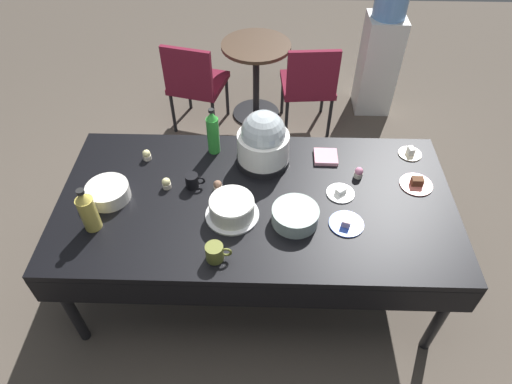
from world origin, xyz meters
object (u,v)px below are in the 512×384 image
at_px(dessert_plate_white, 340,193).
at_px(maroon_chair_left, 195,81).
at_px(coffee_mug_black, 193,181).
at_px(water_cooler, 381,51).
at_px(dessert_plate_cobalt, 346,223).
at_px(cupcake_rose, 218,186).
at_px(potluck_table, 256,206).
at_px(glass_salad_bowl, 295,216).
at_px(soda_bottle_lime_soda, 213,132).
at_px(maroon_chair_right, 309,83).
at_px(round_cafe_table, 256,67).
at_px(cupcake_vanilla, 359,173).
at_px(slow_cooker, 263,141).
at_px(cupcake_berry, 166,183).
at_px(cupcake_lemon, 147,155).
at_px(dessert_plate_coral, 416,183).
at_px(ceramic_snack_bowl, 108,192).
at_px(dessert_plate_cream, 410,153).
at_px(coffee_mug_olive, 215,252).
at_px(soda_bottle_ginger_ale, 88,211).
at_px(frosted_layer_cake, 232,208).

relative_size(dessert_plate_white, maroon_chair_left, 0.19).
xyz_separation_m(coffee_mug_black, water_cooler, (1.42, 1.90, -0.20)).
height_order(dessert_plate_cobalt, cupcake_rose, cupcake_rose).
xyz_separation_m(potluck_table, glass_salad_bowl, (0.21, -0.16, 0.11)).
height_order(soda_bottle_lime_soda, maroon_chair_right, soda_bottle_lime_soda).
xyz_separation_m(dessert_plate_cobalt, round_cafe_table, (-0.53, 2.01, -0.26)).
bearing_deg(cupcake_vanilla, slow_cooker, 168.32).
bearing_deg(cupcake_berry, dessert_plate_cobalt, -14.07).
height_order(dessert_plate_white, cupcake_lemon, cupcake_lemon).
height_order(soda_bottle_lime_soda, coffee_mug_black, soda_bottle_lime_soda).
relative_size(glass_salad_bowl, maroon_chair_right, 0.29).
bearing_deg(dessert_plate_white, dessert_plate_coral, 10.50).
bearing_deg(maroon_chair_left, dessert_plate_coral, -44.95).
relative_size(dessert_plate_cobalt, cupcake_lemon, 2.74).
distance_m(cupcake_rose, maroon_chair_right, 1.69).
xyz_separation_m(ceramic_snack_bowl, soda_bottle_lime_soda, (0.55, 0.42, 0.10)).
bearing_deg(dessert_plate_cream, glass_salad_bowl, -142.33).
xyz_separation_m(coffee_mug_olive, coffee_mug_black, (-0.17, 0.50, -0.00)).
bearing_deg(dessert_plate_white, ceramic_snack_bowl, -177.06).
height_order(cupcake_vanilla, maroon_chair_left, maroon_chair_left).
bearing_deg(cupcake_rose, maroon_chair_right, 68.08).
bearing_deg(soda_bottle_ginger_ale, soda_bottle_lime_soda, 47.40).
bearing_deg(soda_bottle_ginger_ale, dessert_plate_white, 11.83).
bearing_deg(cupcake_vanilla, cupcake_berry, -173.84).
distance_m(dessert_plate_cream, soda_bottle_lime_soda, 1.21).
distance_m(maroon_chair_right, round_cafe_table, 0.51).
xyz_separation_m(cupcake_rose, maroon_chair_right, (0.62, 1.55, -0.29)).
height_order(dessert_plate_cream, dessert_plate_coral, same).
bearing_deg(maroon_chair_right, maroon_chair_left, 179.89).
height_order(frosted_layer_cake, dessert_plate_cobalt, frosted_layer_cake).
relative_size(dessert_plate_cobalt, water_cooler, 0.15).
bearing_deg(cupcake_lemon, round_cafe_table, 67.87).
distance_m(dessert_plate_white, dessert_plate_cream, 0.58).
distance_m(frosted_layer_cake, slow_cooker, 0.47).
bearing_deg(cupcake_lemon, dessert_plate_cream, 3.14).
bearing_deg(frosted_layer_cake, dessert_plate_white, 16.68).
xyz_separation_m(slow_cooker, maroon_chair_right, (0.37, 1.30, -0.42)).
relative_size(dessert_plate_cream, coffee_mug_black, 1.24).
height_order(cupcake_rose, maroon_chair_right, maroon_chair_right).
relative_size(soda_bottle_lime_soda, round_cafe_table, 0.43).
xyz_separation_m(coffee_mug_black, maroon_chair_left, (-0.21, 1.52, -0.30)).
distance_m(dessert_plate_cream, cupcake_lemon, 1.61).
relative_size(ceramic_snack_bowl, cupcake_lemon, 3.51).
relative_size(slow_cooker, glass_salad_bowl, 1.41).
bearing_deg(glass_salad_bowl, maroon_chair_right, 83.68).
height_order(slow_cooker, maroon_chair_left, slow_cooker).
distance_m(slow_cooker, coffee_mug_olive, 0.76).
bearing_deg(frosted_layer_cake, ceramic_snack_bowl, 170.74).
xyz_separation_m(dessert_plate_cobalt, soda_bottle_ginger_ale, (-1.33, -0.05, 0.11)).
distance_m(frosted_layer_cake, maroon_chair_right, 1.84).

